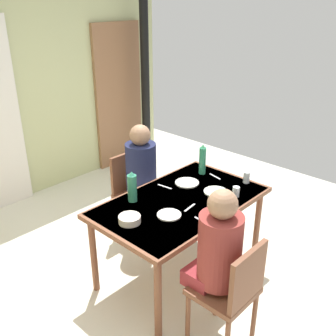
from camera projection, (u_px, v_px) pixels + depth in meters
The scene contains 21 objects.
ground_plane at pixel (152, 278), 3.52m from camera, with size 6.04×6.04×0.00m, color silver.
wall_back at pixel (6, 95), 4.45m from camera, with size 4.62×0.10×2.57m, color #BDC38C.
door_wooden at pixel (119, 96), 5.57m from camera, with size 0.80×0.05×2.00m, color #8F6241.
stove_pipe_column at pixel (145, 76), 5.47m from camera, with size 0.12×0.12×2.57m, color black.
dining_table at pixel (181, 207), 3.33m from camera, with size 1.47×0.89×0.75m.
chair_near_diner at pixel (232, 290), 2.66m from camera, with size 0.40×0.40×0.87m.
chair_far_diner at pixel (134, 190), 4.02m from camera, with size 0.40×0.40×0.87m.
person_near_diner at pixel (218, 248), 2.63m from camera, with size 0.30×0.37×0.77m.
person_far_diner at pixel (142, 168), 3.82m from camera, with size 0.30×0.37×0.77m.
water_bottle_green_near at pixel (132, 187), 3.24m from camera, with size 0.08×0.08×0.27m.
water_bottle_green_far at pixel (202, 160), 3.73m from camera, with size 0.07×0.07×0.30m.
serving_bowl_center at pixel (130, 219), 2.97m from camera, with size 0.17×0.17×0.06m, color silver.
dinner_plate_near_left at pixel (169, 215), 3.07m from camera, with size 0.19×0.19×0.01m, color white.
dinner_plate_near_right at pixel (187, 183), 3.59m from camera, with size 0.22×0.22×0.01m, color white.
dinner_plate_far_center at pixel (216, 192), 3.43m from camera, with size 0.21×0.21×0.01m, color white.
drinking_glass_by_near_diner at pixel (247, 177), 3.58m from camera, with size 0.06×0.06×0.11m, color silver.
drinking_glass_by_far_diner at pixel (236, 192), 3.34m from camera, with size 0.06×0.06×0.09m, color silver.
cutlery_knife_near at pixel (202, 221), 3.00m from camera, with size 0.15×0.02×0.00m, color silver.
cutlery_fork_near at pixel (165, 187), 3.53m from camera, with size 0.15×0.02×0.00m, color silver.
cutlery_knife_far at pixel (215, 176), 3.72m from camera, with size 0.15×0.02×0.00m, color silver.
cutlery_fork_far at pixel (190, 208), 3.18m from camera, with size 0.15×0.02×0.00m, color silver.
Camera 1 is at (-1.96, -2.02, 2.34)m, focal length 41.90 mm.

